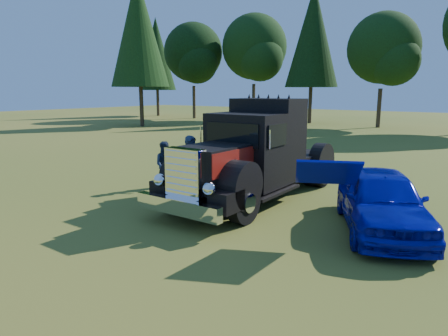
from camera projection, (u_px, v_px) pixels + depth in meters
ground at (210, 223)px, 9.92m from camera, size 120.00×120.00×0.00m
treeline at (439, 33)px, 31.39m from camera, size 72.10×19.12×13.84m
diamond_t_truck at (252, 157)px, 11.90m from camera, size 3.27×7.16×3.00m
hotrod_coupe at (381, 200)px, 9.27m from camera, size 3.42×4.59×1.89m
spectator_near at (192, 168)px, 11.85m from camera, size 0.58×0.78×1.95m
spectator_far at (166, 165)px, 13.36m from camera, size 0.97×0.96×1.58m
distant_teal_car at (282, 118)px, 37.33m from camera, size 3.19×4.29×1.35m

